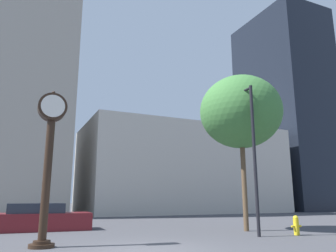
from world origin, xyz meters
TOP-DOWN VIEW (x-y plane):
  - ground_plane at (0.00, 0.00)m, footprint 200.00×200.00m
  - building_tall_tower at (-5.14, 24.00)m, footprint 11.09×12.00m
  - building_storefront_row at (13.25, 24.00)m, footprint 21.77×12.00m
  - building_glass_modern at (29.77, 24.00)m, footprint 8.40×12.00m
  - street_clock at (-2.73, 1.81)m, footprint 0.95×0.80m
  - car_maroon at (-2.44, 7.84)m, footprint 4.71×2.09m
  - fire_hydrant_near at (7.31, 1.20)m, footprint 0.52×0.23m
  - street_lamp_right at (5.47, 1.75)m, footprint 0.36×1.57m
  - bare_tree at (6.47, 3.48)m, footprint 4.13×4.13m

SIDE VIEW (x-z plane):
  - ground_plane at x=0.00m, z-range 0.00..0.00m
  - fire_hydrant_near at x=7.31m, z-range 0.01..0.81m
  - car_maroon at x=-2.44m, z-range -0.09..1.19m
  - street_clock at x=-2.73m, z-range 0.56..5.70m
  - street_lamp_right at x=5.47m, z-range 1.05..7.46m
  - building_storefront_row at x=13.25m, z-range 0.00..9.15m
  - bare_tree at x=6.47m, z-range 1.97..9.66m
  - building_glass_modern at x=29.77m, z-range 0.00..27.20m
  - building_tall_tower at x=-5.14m, z-range 0.00..32.74m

